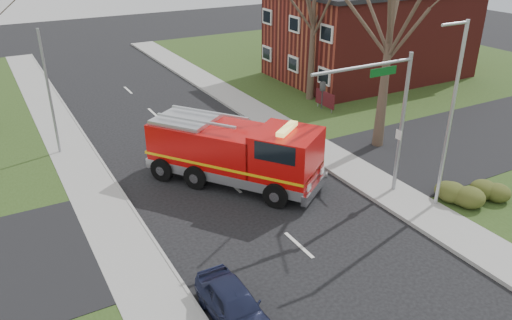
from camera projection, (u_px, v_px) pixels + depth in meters
ground at (299, 245)px, 20.15m from camera, size 120.00×120.00×0.00m
sidewalk_right at (411, 205)px, 22.87m from camera, size 2.40×80.00×0.15m
sidewalk_left at (151, 294)px, 17.37m from camera, size 2.40×80.00×0.15m
brick_building at (370, 33)px, 41.21m from camera, size 15.40×10.40×7.25m
health_center_sign at (325, 99)px, 34.29m from camera, size 0.12×2.00×1.40m
hedge_corner at (473, 190)px, 23.11m from camera, size 2.80×2.00×0.90m
bare_tree_near at (392, 16)px, 25.93m from camera, size 6.00×6.00×12.00m
bare_tree_far at (314, 10)px, 34.09m from camera, size 5.25×5.25×10.50m
traffic_signal_mast at (383, 103)px, 21.64m from camera, size 5.29×0.18×6.80m
streetlight_pole at (451, 113)px, 20.98m from camera, size 1.48×0.16×8.40m
utility_pole_far at (50, 95)px, 26.68m from camera, size 0.14×0.14×7.00m
fire_engine at (236, 154)px, 24.47m from camera, size 7.26×8.59×3.42m
parked_car_maroon at (234, 305)px, 16.06m from camera, size 1.50×3.72×1.27m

